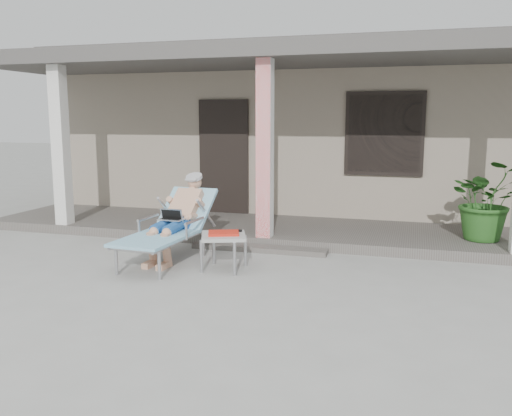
% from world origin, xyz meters
% --- Properties ---
extents(ground, '(60.00, 60.00, 0.00)m').
position_xyz_m(ground, '(0.00, 0.00, 0.00)').
color(ground, '#9E9E99').
rests_on(ground, ground).
extents(house, '(10.40, 5.40, 3.30)m').
position_xyz_m(house, '(0.00, 6.50, 1.67)').
color(house, gray).
rests_on(house, ground).
extents(porch_deck, '(10.00, 2.00, 0.15)m').
position_xyz_m(porch_deck, '(0.00, 3.00, 0.07)').
color(porch_deck, '#605B56').
rests_on(porch_deck, ground).
extents(porch_overhang, '(10.00, 2.30, 2.85)m').
position_xyz_m(porch_overhang, '(0.00, 2.95, 2.79)').
color(porch_overhang, silver).
rests_on(porch_overhang, porch_deck).
extents(porch_step, '(2.00, 0.30, 0.07)m').
position_xyz_m(porch_step, '(0.00, 1.85, 0.04)').
color(porch_step, '#605B56').
rests_on(porch_step, ground).
extents(lounger, '(0.82, 1.91, 1.22)m').
position_xyz_m(lounger, '(-0.99, 1.06, 0.75)').
color(lounger, '#B7B7BC').
rests_on(lounger, ground).
extents(side_table, '(0.71, 0.71, 0.49)m').
position_xyz_m(side_table, '(-0.16, 0.78, 0.42)').
color(side_table, '#A5A6A1').
rests_on(side_table, ground).
extents(potted_palm, '(1.21, 1.09, 1.18)m').
position_xyz_m(potted_palm, '(3.16, 2.86, 0.74)').
color(potted_palm, '#26591E').
rests_on(potted_palm, porch_deck).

